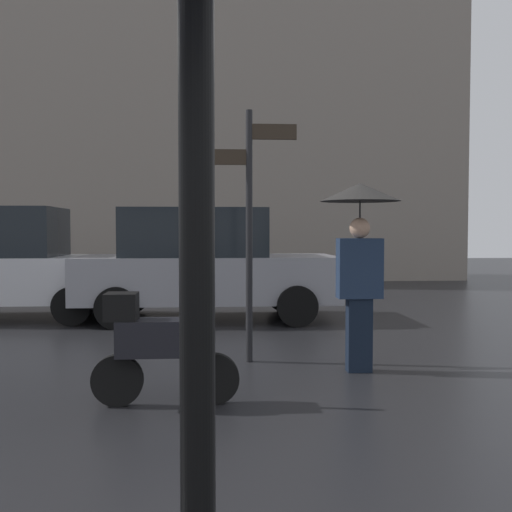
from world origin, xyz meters
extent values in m
cylinder|color=black|center=(0.29, -1.01, 1.27)|extent=(0.08, 0.08, 2.53)
cube|color=black|center=(1.93, 4.08, 0.41)|extent=(0.27, 0.17, 0.82)
cube|color=#1E2D47|center=(1.93, 4.08, 1.15)|extent=(0.49, 0.22, 0.66)
sphere|color=tan|center=(1.93, 4.08, 1.59)|extent=(0.23, 0.23, 0.23)
cylinder|color=black|center=(1.93, 4.08, 1.73)|extent=(0.02, 0.02, 0.30)
cone|color=#2A2927|center=(1.93, 4.08, 1.98)|extent=(0.88, 0.88, 0.20)
cylinder|color=black|center=(0.33, 2.97, 0.23)|extent=(0.46, 0.09, 0.46)
cylinder|color=black|center=(-0.53, 2.97, 0.23)|extent=(0.46, 0.09, 0.46)
cube|color=black|center=(-0.10, 2.97, 0.61)|extent=(0.86, 0.32, 0.32)
cube|color=black|center=(-0.49, 2.97, 0.89)|extent=(0.28, 0.28, 0.24)
cylinder|color=black|center=(0.29, 2.97, 0.96)|extent=(0.06, 0.06, 0.55)
cube|color=silver|center=(-3.29, 8.39, 0.71)|extent=(4.00, 1.75, 0.78)
cylinder|color=black|center=(-1.99, 9.26, 0.32)|extent=(0.64, 0.18, 0.64)
cylinder|color=black|center=(-1.99, 7.51, 0.32)|extent=(0.64, 0.18, 0.64)
cube|color=gray|center=(0.23, 8.06, 0.73)|extent=(4.45, 1.85, 0.78)
cube|color=black|center=(0.01, 8.06, 1.53)|extent=(2.45, 1.70, 0.82)
cylinder|color=black|center=(1.68, 8.98, 0.34)|extent=(0.67, 0.18, 0.67)
cylinder|color=black|center=(1.68, 7.13, 0.34)|extent=(0.67, 0.18, 0.67)
cylinder|color=black|center=(-1.22, 8.98, 0.34)|extent=(0.67, 0.18, 0.67)
cylinder|color=black|center=(-1.22, 7.13, 0.34)|extent=(0.67, 0.18, 0.67)
cylinder|color=black|center=(0.75, 4.65, 1.48)|extent=(0.08, 0.08, 2.97)
cube|color=#33281E|center=(1.03, 4.65, 2.72)|extent=(0.56, 0.04, 0.18)
cube|color=#33281E|center=(0.49, 4.65, 2.42)|extent=(0.52, 0.04, 0.18)
cube|color=gray|center=(0.00, 16.91, 7.35)|extent=(16.41, 2.85, 14.69)
camera|label=1|loc=(0.33, -2.30, 1.56)|focal=41.47mm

